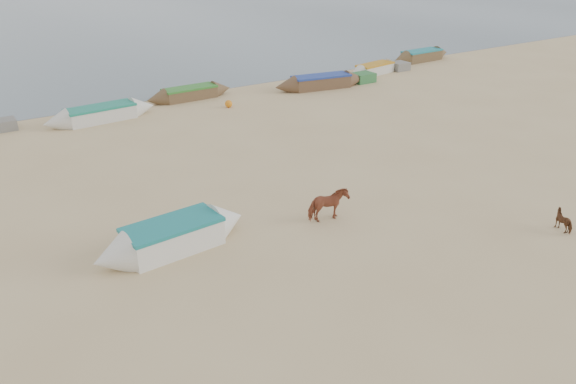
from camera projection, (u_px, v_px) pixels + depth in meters
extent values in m
plane|color=tan|center=(357.00, 265.00, 17.72)|extent=(140.00, 140.00, 0.00)
imported|color=brown|center=(328.00, 205.00, 20.23)|extent=(1.54, 0.86, 1.23)
imported|color=brown|center=(193.00, 226.00, 19.29)|extent=(0.93, 0.91, 0.79)
imported|color=brown|center=(565.00, 220.00, 19.70)|extent=(0.76, 0.84, 0.72)
sphere|color=orange|center=(229.00, 104.00, 33.72)|extent=(0.44, 0.44, 0.44)
cube|color=slate|center=(4.00, 125.00, 29.84)|extent=(1.20, 1.10, 0.56)
cube|color=#316E3A|center=(363.00, 78.00, 39.44)|extent=(1.50, 1.20, 0.64)
cube|color=slate|center=(399.00, 66.00, 42.94)|extent=(1.30, 1.20, 0.60)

